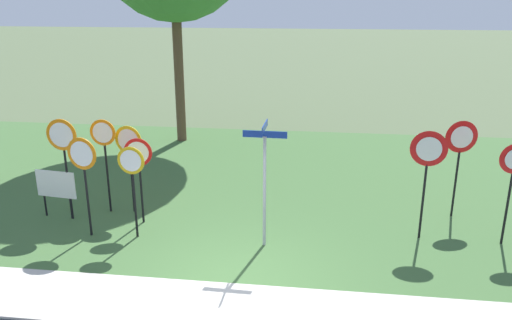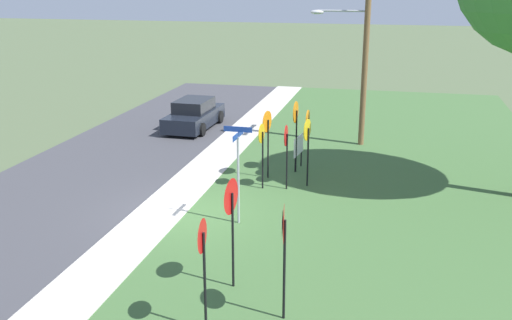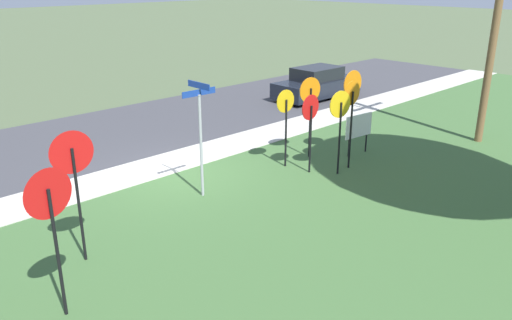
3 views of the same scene
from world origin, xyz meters
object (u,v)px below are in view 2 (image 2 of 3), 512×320
object	(u,v)px
yield_sign_near_right	(231,207)
stop_sign_far_left	(286,143)
notice_board	(299,147)
street_name_post	(238,166)
yield_sign_near_left	(202,249)
stop_sign_far_center	(267,129)
yield_sign_far_left	(283,234)
stop_sign_near_right	(308,130)
parked_hatchback_near	(194,115)
utility_pole	(361,45)
stop_sign_far_right	(262,142)
stop_sign_center_tall	(296,121)
stop_sign_near_left	(307,138)

from	to	relation	value
yield_sign_near_right	stop_sign_far_left	bearing A→B (deg)	-173.36
stop_sign_far_left	notice_board	xyz separation A→B (m)	(-2.25, 0.05, -0.75)
yield_sign_near_right	street_name_post	size ratio (longest dim) A/B	0.91
yield_sign_near_left	notice_board	xyz separation A→B (m)	(-10.80, 0.10, -0.95)
stop_sign_far_center	yield_sign_far_left	distance (m)	9.04
stop_sign_near_right	parked_hatchback_near	bearing A→B (deg)	-133.24
yield_sign_far_left	stop_sign_near_right	bearing A→B (deg)	176.24
stop_sign_far_center	parked_hatchback_near	world-z (taller)	stop_sign_far_center
notice_board	yield_sign_near_right	bearing A→B (deg)	6.91
utility_pole	street_name_post	bearing A→B (deg)	-16.09
stop_sign_far_left	yield_sign_far_left	bearing A→B (deg)	8.10
yield_sign_near_left	street_name_post	xyz separation A→B (m)	(-5.41, -0.74, -0.08)
stop_sign_far_left	stop_sign_far_center	distance (m)	1.32
stop_sign_near_right	stop_sign_far_center	world-z (taller)	stop_sign_near_right
parked_hatchback_near	utility_pole	bearing A→B (deg)	82.75
stop_sign_far_center	stop_sign_far_right	size ratio (longest dim) A/B	1.08
yield_sign_near_left	yield_sign_near_right	world-z (taller)	yield_sign_near_right
yield_sign_far_left	parked_hatchback_near	world-z (taller)	yield_sign_far_left
yield_sign_near_right	yield_sign_far_left	xyz separation A→B (m)	(1.04, 1.37, -0.06)
stop_sign_center_tall	parked_hatchback_near	xyz separation A→B (m)	(-5.51, -5.78, -1.31)
utility_pole	parked_hatchback_near	world-z (taller)	utility_pole
stop_sign_far_left	notice_board	world-z (taller)	stop_sign_far_left
stop_sign_near_left	yield_sign_near_left	bearing A→B (deg)	4.84
stop_sign_near_left	yield_sign_near_right	bearing A→B (deg)	4.22
stop_sign_near_left	stop_sign_far_left	bearing A→B (deg)	-43.92
utility_pole	parked_hatchback_near	size ratio (longest dim) A/B	1.81
stop_sign_far_center	notice_board	distance (m)	1.81
stop_sign_center_tall	yield_sign_far_left	bearing A→B (deg)	11.11
street_name_post	utility_pole	xyz separation A→B (m)	(-9.37, 2.70, 2.47)
stop_sign_near_right	utility_pole	xyz separation A→B (m)	(-5.13, 1.37, 2.38)
stop_sign_near_right	yield_sign_far_left	distance (m)	8.90
stop_sign_near_right	stop_sign_far_left	distance (m)	1.24
stop_sign_far_right	yield_sign_near_left	distance (m)	8.46
notice_board	stop_sign_near_right	bearing A→B (deg)	30.29
stop_sign_near_right	parked_hatchback_near	distance (m)	9.02
utility_pole	stop_sign_near_right	bearing A→B (deg)	-14.93
stop_sign_far_right	parked_hatchback_near	world-z (taller)	stop_sign_far_right
yield_sign_far_left	utility_pole	world-z (taller)	utility_pole
stop_sign_near_right	stop_sign_center_tall	distance (m)	0.98
stop_sign_far_left	utility_pole	world-z (taller)	utility_pole
yield_sign_near_right	parked_hatchback_near	distance (m)	15.33
street_name_post	stop_sign_center_tall	bearing A→B (deg)	172.47
stop_sign_center_tall	notice_board	distance (m)	1.14
yield_sign_far_left	parked_hatchback_near	bearing A→B (deg)	-163.84
stop_sign_near_right	yield_sign_near_left	world-z (taller)	stop_sign_near_right
stop_sign_center_tall	yield_sign_near_right	distance (m)	8.62
stop_sign_far_left	stop_sign_far_right	xyz separation A→B (m)	(0.13, -0.79, 0.01)
yield_sign_far_left	notice_board	world-z (taller)	yield_sign_far_left
yield_sign_far_left	notice_board	distance (m)	10.16
stop_sign_far_right	stop_sign_center_tall	xyz separation A→B (m)	(-2.02, 0.78, 0.32)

